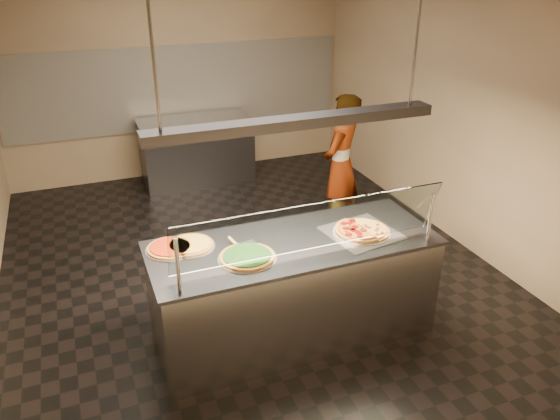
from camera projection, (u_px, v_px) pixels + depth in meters
name	position (u px, v px, depth m)	size (l,w,h in m)	color
ground	(245.00, 264.00, 6.00)	(5.00, 6.00, 0.02)	black
wall_back	(178.00, 73.00, 7.87)	(5.00, 0.02, 3.00)	tan
wall_front	(417.00, 296.00, 2.82)	(5.00, 0.02, 3.00)	tan
wall_right	(452.00, 108.00, 6.17)	(0.02, 6.00, 3.00)	tan
tile_band	(179.00, 88.00, 7.93)	(4.90, 0.02, 1.20)	silver
serving_counter	(293.00, 289.00, 4.72)	(2.40, 0.94, 0.93)	#B7B7BC
sneeze_guard	(312.00, 228.00, 4.10)	(2.16, 0.18, 0.54)	#B7B7BC
perforated_tray	(361.00, 232.00, 4.65)	(0.63, 0.63, 0.01)	silver
half_pizza_pepperoni	(350.00, 231.00, 4.61)	(0.30, 0.49, 0.05)	#925C27
half_pizza_sausage	(373.00, 228.00, 4.68)	(0.30, 0.49, 0.04)	#925C27
pizza_spinach	(247.00, 256.00, 4.27)	(0.47, 0.47, 0.03)	silver
pizza_cheese	(190.00, 244.00, 4.44)	(0.41, 0.41, 0.03)	silver
pizza_tomato	(170.00, 248.00, 4.39)	(0.40, 0.40, 0.03)	silver
pizza_spatula	(239.00, 242.00, 4.45)	(0.20, 0.23, 0.02)	#B7B7BC
prep_table	(197.00, 150.00, 7.97)	(1.60, 0.74, 0.93)	#3E3E44
worker	(341.00, 166.00, 6.35)	(0.61, 0.40, 1.68)	#39333D
heat_lamp_housing	(295.00, 122.00, 4.08)	(2.30, 0.18, 0.08)	#3E3E44
lamp_rod_left	(153.00, 56.00, 3.51)	(0.02, 0.02, 1.01)	#B7B7BC
lamp_rod_right	(416.00, 39.00, 4.17)	(0.02, 0.02, 1.01)	#B7B7BC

